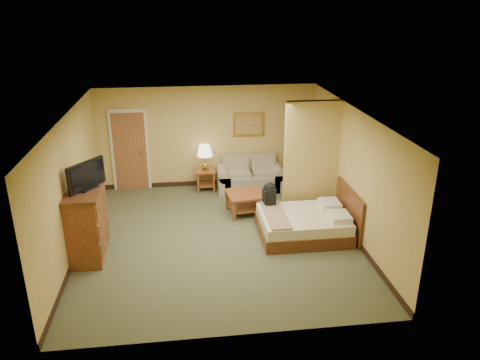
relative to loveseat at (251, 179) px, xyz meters
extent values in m
plane|color=#4B5134|center=(-1.06, -2.57, -0.28)|extent=(6.00, 6.00, 0.00)
plane|color=white|center=(-1.06, -2.57, 2.32)|extent=(6.00, 6.00, 0.00)
cube|color=tan|center=(-1.06, 0.43, 1.02)|extent=(5.50, 0.02, 2.60)
cube|color=tan|center=(-3.81, -2.57, 1.02)|extent=(0.02, 6.00, 2.60)
cube|color=tan|center=(1.69, -2.57, 1.02)|extent=(0.02, 6.00, 2.60)
cube|color=tan|center=(1.09, -1.65, 1.02)|extent=(1.20, 0.15, 2.60)
cube|color=beige|center=(-3.01, 0.40, 0.77)|extent=(0.94, 0.06, 2.10)
cube|color=brown|center=(-3.01, 0.38, 0.72)|extent=(0.80, 0.04, 2.00)
cylinder|color=#A3853B|center=(-2.71, 0.33, 0.72)|extent=(0.04, 0.12, 0.04)
cube|color=black|center=(-1.06, 0.42, -0.22)|extent=(5.50, 0.02, 0.12)
cube|color=tan|center=(0.00, -0.05, -0.07)|extent=(1.40, 0.75, 0.42)
cube|color=tan|center=(0.00, 0.28, 0.36)|extent=(1.40, 0.18, 0.44)
cube|color=tan|center=(-0.70, -0.05, -0.04)|extent=(0.30, 0.75, 0.47)
cube|color=tan|center=(0.70, -0.05, -0.04)|extent=(0.30, 0.75, 0.47)
cube|color=brown|center=(-1.15, 0.08, 0.24)|extent=(0.49, 0.49, 0.04)
cube|color=brown|center=(-1.15, 0.08, -0.13)|extent=(0.42, 0.42, 0.03)
cube|color=brown|center=(-1.35, -0.12, -0.03)|extent=(0.05, 0.05, 0.50)
cube|color=brown|center=(-0.95, -0.12, -0.03)|extent=(0.05, 0.05, 0.50)
cube|color=brown|center=(-1.35, 0.28, -0.03)|extent=(0.05, 0.05, 0.50)
cube|color=brown|center=(-0.95, 0.28, -0.03)|extent=(0.05, 0.05, 0.50)
cylinder|color=#A3853B|center=(-1.15, 0.08, 0.29)|extent=(0.20, 0.20, 0.04)
cylinder|color=#A3853B|center=(-1.15, 0.08, 0.54)|extent=(0.03, 0.03, 0.33)
cone|color=white|center=(-1.15, 0.08, 0.78)|extent=(0.39, 0.39, 0.27)
cube|color=brown|center=(-0.35, -1.46, 0.20)|extent=(0.87, 0.87, 0.04)
cube|color=brown|center=(-0.35, -1.46, -0.11)|extent=(0.74, 0.74, 0.03)
cube|color=brown|center=(-0.68, -1.79, -0.05)|extent=(0.06, 0.06, 0.47)
cube|color=brown|center=(-0.02, -1.13, -0.05)|extent=(0.06, 0.06, 0.47)
cube|color=#B78E3F|center=(0.00, 0.41, 1.32)|extent=(0.80, 0.03, 0.62)
cube|color=olive|center=(0.00, 0.39, 1.32)|extent=(0.67, 0.02, 0.49)
cube|color=brown|center=(-3.53, -2.94, 0.37)|extent=(0.60, 1.19, 1.30)
cube|color=#4F2812|center=(-3.53, -2.94, 1.05)|extent=(0.67, 1.28, 0.06)
cube|color=black|center=(-3.43, -2.94, 1.10)|extent=(0.39, 0.43, 0.03)
cube|color=black|center=(-3.43, -2.94, 1.35)|extent=(0.55, 0.73, 0.51)
cube|color=#4F2812|center=(0.69, -2.67, -0.15)|extent=(1.78, 1.43, 0.27)
cube|color=beige|center=(0.69, -2.67, 0.10)|extent=(1.73, 1.37, 0.21)
cube|color=#4F2812|center=(1.65, -2.67, 0.21)|extent=(0.06, 1.52, 0.98)
cube|color=white|center=(1.34, -2.98, 0.26)|extent=(0.40, 0.49, 0.12)
cube|color=white|center=(1.34, -2.36, 0.26)|extent=(0.40, 0.49, 0.12)
cube|color=#92724F|center=(0.11, -2.67, 0.22)|extent=(0.40, 1.34, 0.04)
cube|color=black|center=(0.10, -2.11, 0.40)|extent=(0.23, 0.31, 0.39)
sphere|color=black|center=(0.10, -2.11, 0.60)|extent=(0.24, 0.24, 0.24)
camera|label=1|loc=(-1.69, -11.08, 4.30)|focal=35.00mm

